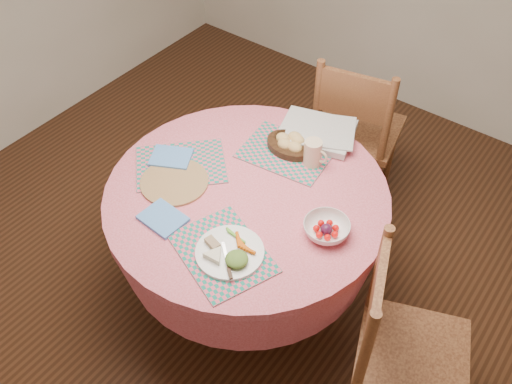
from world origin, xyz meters
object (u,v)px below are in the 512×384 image
wicker_trivet (174,182)px  latte_mug (313,153)px  bread_bowl (290,143)px  fruit_bowl (326,229)px  dinner_plate (230,253)px  dining_table (247,222)px  chair_right (400,348)px  chair_back (355,130)px

wicker_trivet → latte_mug: latte_mug is taller
wicker_trivet → bread_bowl: 0.56m
wicker_trivet → bread_bowl: (0.28, 0.49, 0.03)m
wicker_trivet → fruit_bowl: (0.69, 0.15, 0.02)m
dinner_plate → latte_mug: 0.64m
dining_table → wicker_trivet: size_ratio=4.13×
dinner_plate → latte_mug: size_ratio=2.17×
dining_table → latte_mug: (0.13, 0.32, 0.26)m
chair_right → dinner_plate: (-0.68, -0.19, 0.27)m
bread_bowl → wicker_trivet: bearing=-119.7°
chair_back → fruit_bowl: 1.02m
chair_right → chair_back: bearing=16.5°
dining_table → wicker_trivet: wicker_trivet is taller
chair_back → dining_table: bearing=75.5°
latte_mug → fruit_bowl: size_ratio=0.50×
chair_back → latte_mug: size_ratio=7.90×
dining_table → dinner_plate: size_ratio=4.59×
chair_back → wicker_trivet: chair_back is taller
fruit_bowl → chair_back: bearing=111.4°
dinner_plate → bread_bowl: size_ratio=1.17×
chair_right → fruit_bowl: (-0.45, 0.13, 0.27)m
chair_back → latte_mug: 0.68m
wicker_trivet → bread_bowl: size_ratio=1.30×
dining_table → chair_back: size_ratio=1.26×
chair_right → chair_back: (-0.81, 1.05, 0.01)m
chair_right → bread_bowl: (-0.85, 0.47, 0.28)m
chair_right → latte_mug: bearing=37.1°
latte_mug → fruit_bowl: latte_mug is taller
dining_table → wicker_trivet: 0.38m
chair_right → dinner_plate: 0.76m
dinner_plate → chair_back: bearing=95.7°
dinner_plate → fruit_bowl: bearing=53.6°
chair_right → wicker_trivet: chair_right is taller
chair_right → wicker_trivet: bearing=70.0°
wicker_trivet → dining_table: bearing=26.9°
bread_bowl → fruit_bowl: 0.53m
chair_right → bread_bowl: bearing=40.2°
chair_back → fruit_bowl: bearing=99.3°
chair_right → fruit_bowl: size_ratio=3.89×
fruit_bowl → dining_table: bearing=-179.3°
dinner_plate → fruit_bowl: (0.24, 0.32, 0.01)m
bread_bowl → latte_mug: bearing=-10.1°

